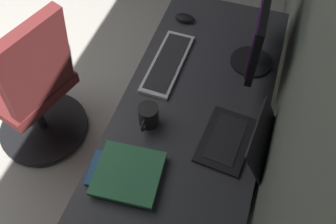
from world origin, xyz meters
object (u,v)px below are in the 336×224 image
at_px(laptop_left, 240,140).
at_px(monitor_primary, 260,26).
at_px(book_stack_near, 126,173).
at_px(drawer_pedestal, 185,181).
at_px(coffee_mug, 148,116).
at_px(mouse_main, 185,18).
at_px(keyboard_main, 168,63).
at_px(office_chair, 33,92).

bearing_deg(laptop_left, monitor_primary, -175.09).
bearing_deg(book_stack_near, drawer_pedestal, 140.92).
bearing_deg(monitor_primary, coffee_mug, -35.55).
xyz_separation_m(mouse_main, coffee_mug, (0.68, 0.04, 0.03)).
distance_m(monitor_primary, keyboard_main, 0.46).
xyz_separation_m(drawer_pedestal, laptop_left, (-0.04, 0.20, 0.43)).
xyz_separation_m(monitor_primary, keyboard_main, (0.14, -0.38, -0.22)).
height_order(drawer_pedestal, coffee_mug, coffee_mug).
height_order(laptop_left, mouse_main, laptop_left).
bearing_deg(coffee_mug, keyboard_main, -175.28).
xyz_separation_m(keyboard_main, coffee_mug, (0.35, 0.03, 0.04)).
distance_m(mouse_main, office_chair, 0.92).
bearing_deg(keyboard_main, drawer_pedestal, 29.45).
distance_m(monitor_primary, mouse_main, 0.48).
height_order(monitor_primary, mouse_main, monitor_primary).
height_order(mouse_main, book_stack_near, book_stack_near).
xyz_separation_m(monitor_primary, book_stack_near, (0.75, -0.34, -0.21)).
relative_size(laptop_left, keyboard_main, 0.74).
relative_size(mouse_main, book_stack_near, 0.35).
distance_m(laptop_left, coffee_mug, 0.39).
relative_size(laptop_left, book_stack_near, 1.06).
relative_size(laptop_left, coffee_mug, 2.50).
xyz_separation_m(drawer_pedestal, mouse_main, (-0.71, -0.23, 0.40)).
bearing_deg(book_stack_near, coffee_mug, -179.19).
bearing_deg(drawer_pedestal, office_chair, -102.07).
height_order(keyboard_main, mouse_main, mouse_main).
distance_m(monitor_primary, laptop_left, 0.51).
height_order(monitor_primary, keyboard_main, monitor_primary).
distance_m(keyboard_main, book_stack_near, 0.61).
height_order(drawer_pedestal, mouse_main, mouse_main).
relative_size(book_stack_near, coffee_mug, 2.36).
bearing_deg(monitor_primary, drawer_pedestal, -17.10).
bearing_deg(book_stack_near, laptop_left, 124.97).
bearing_deg(coffee_mug, mouse_main, -176.34).
distance_m(keyboard_main, office_chair, 0.80).
bearing_deg(office_chair, laptop_left, 82.14).
bearing_deg(mouse_main, coffee_mug, 3.66).
bearing_deg(office_chair, book_stack_near, 60.53).
xyz_separation_m(keyboard_main, office_chair, (0.18, -0.72, -0.28)).
bearing_deg(laptop_left, coffee_mug, -88.78).
distance_m(drawer_pedestal, mouse_main, 0.85).
bearing_deg(monitor_primary, book_stack_near, -24.71).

